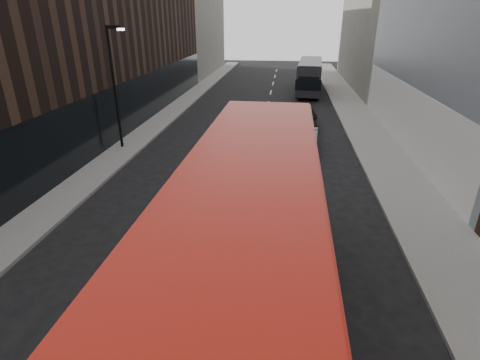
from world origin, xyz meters
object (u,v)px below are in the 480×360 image
(car_b, at_px, (305,141))
(car_c, at_px, (304,119))
(grey_bus, at_px, (310,76))
(car_a, at_px, (265,134))
(red_bus, at_px, (248,260))
(street_lamp, at_px, (115,80))

(car_b, height_order, car_c, car_c)
(grey_bus, bearing_deg, car_a, -96.77)
(red_bus, bearing_deg, car_c, 85.21)
(car_a, relative_size, car_c, 0.78)
(car_a, relative_size, car_b, 0.96)
(street_lamp, bearing_deg, car_c, 28.02)
(grey_bus, bearing_deg, red_bus, -90.77)
(red_bus, height_order, car_a, red_bus)
(grey_bus, xyz_separation_m, car_b, (-1.07, -19.50, -1.13))
(red_bus, xyz_separation_m, car_b, (1.93, 15.41, -2.10))
(grey_bus, height_order, car_a, grey_bus)
(car_b, bearing_deg, red_bus, -92.81)
(red_bus, height_order, car_c, red_bus)
(street_lamp, height_order, car_b, street_lamp)
(street_lamp, relative_size, red_bus, 0.57)
(grey_bus, xyz_separation_m, car_a, (-3.56, -18.47, -1.14))
(red_bus, distance_m, grey_bus, 35.05)
(car_c, bearing_deg, car_a, -120.81)
(street_lamp, bearing_deg, red_bus, -57.26)
(car_a, xyz_separation_m, car_b, (2.49, -1.03, 0.01))
(red_bus, relative_size, car_a, 3.27)
(car_c, bearing_deg, grey_bus, 87.76)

